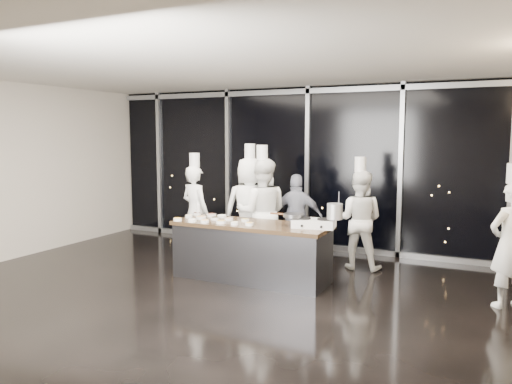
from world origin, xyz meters
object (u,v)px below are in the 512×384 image
at_px(guest, 297,218).
at_px(chef_side, 510,243).
at_px(chef_left, 250,208).
at_px(demo_counter, 251,251).
at_px(stove, 314,223).
at_px(chef_far_left, 195,211).
at_px(chef_center, 262,212).
at_px(chef_right, 359,219).
at_px(stock_pot, 335,211).
at_px(frying_pan, 293,215).

bearing_deg(guest, chef_side, 146.53).
xyz_separation_m(chef_left, guest, (0.78, 0.30, -0.16)).
relative_size(demo_counter, stove, 3.72).
relative_size(demo_counter, guest, 1.57).
height_order(chef_far_left, guest, chef_far_left).
xyz_separation_m(chef_center, chef_right, (1.55, 0.54, -0.09)).
bearing_deg(demo_counter, chef_center, 104.21).
height_order(guest, chef_right, chef_right).
height_order(stove, stock_pot, stock_pot).
bearing_deg(stock_pot, chef_side, 6.36).
bearing_deg(chef_side, stock_pot, -33.78).
bearing_deg(chef_center, chef_side, 150.73).
bearing_deg(chef_side, stove, -33.67).
relative_size(frying_pan, guest, 0.35).
height_order(chef_left, guest, chef_left).
height_order(chef_far_left, chef_center, chef_center).
height_order(chef_left, chef_right, chef_left).
distance_m(chef_far_left, chef_center, 1.33).
xyz_separation_m(stock_pot, guest, (-1.08, 1.27, -0.37)).
height_order(frying_pan, stock_pot, stock_pot).
height_order(frying_pan, chef_side, chef_side).
distance_m(chef_far_left, chef_right, 2.94).
distance_m(chef_center, guest, 0.70).
bearing_deg(frying_pan, chef_left, 130.72).
relative_size(demo_counter, chef_left, 1.17).
bearing_deg(chef_far_left, chef_left, -148.62).
bearing_deg(stove, demo_counter, 174.87).
xyz_separation_m(demo_counter, chef_far_left, (-1.55, 0.81, 0.42)).
height_order(demo_counter, chef_side, chef_side).
bearing_deg(guest, chef_center, 33.27).
height_order(guest, chef_side, chef_side).
bearing_deg(frying_pan, guest, 99.86).
relative_size(frying_pan, chef_right, 0.29).
bearing_deg(chef_far_left, stove, -180.00).
xyz_separation_m(chef_far_left, chef_left, (0.99, 0.27, 0.07)).
xyz_separation_m(stock_pot, chef_far_left, (-2.85, 0.70, -0.28)).
relative_size(stove, chef_side, 0.35).
xyz_separation_m(frying_pan, chef_right, (0.65, 1.37, -0.22)).
relative_size(chef_center, chef_right, 1.10).
bearing_deg(chef_right, stock_pot, 85.88).
relative_size(stock_pot, chef_left, 0.11).
distance_m(demo_counter, frying_pan, 0.92).
xyz_separation_m(chef_left, chef_side, (4.15, -0.72, -0.09)).
relative_size(chef_left, guest, 1.34).
relative_size(frying_pan, chef_left, 0.26).
distance_m(frying_pan, guest, 1.46).
relative_size(chef_far_left, chef_side, 1.02).
relative_size(stove, chef_far_left, 0.34).
relative_size(chef_center, guest, 1.33).
relative_size(frying_pan, chef_center, 0.26).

